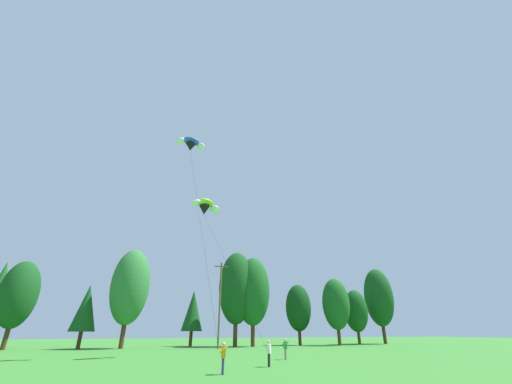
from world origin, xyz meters
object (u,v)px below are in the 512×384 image
object	(u,v)px
kite_flyer_near	(223,355)
parafoil_kite_high_blue_white	(191,144)
kite_flyer_mid	(269,351)
kite_flyer_far	(285,347)
parafoil_kite_mid_lime_white	(205,206)
utility_pole	(220,302)

from	to	relation	value
kite_flyer_near	parafoil_kite_high_blue_white	xyz separation A→B (m)	(-2.19, 13.05, 22.15)
kite_flyer_mid	kite_flyer_far	bearing A→B (deg)	56.84
kite_flyer_near	parafoil_kite_high_blue_white	bearing A→B (deg)	99.51
kite_flyer_near	parafoil_kite_mid_lime_white	xyz separation A→B (m)	(0.16, 13.82, 14.58)
utility_pole	parafoil_kite_mid_lime_white	distance (m)	17.81
kite_flyer_near	kite_flyer_mid	bearing A→B (deg)	38.37
utility_pole	kite_flyer_near	bearing A→B (deg)	-100.63
kite_flyer_near	kite_flyer_far	world-z (taller)	same
parafoil_kite_high_blue_white	parafoil_kite_mid_lime_white	size ratio (longest dim) A/B	1.47
utility_pole	kite_flyer_far	size ratio (longest dim) A/B	7.14
utility_pole	parafoil_kite_high_blue_white	distance (m)	23.82
kite_flyer_near	kite_flyer_far	size ratio (longest dim) A/B	1.00
kite_flyer_mid	parafoil_kite_high_blue_white	distance (m)	25.04
utility_pole	kite_flyer_near	xyz separation A→B (m)	(-5.28, -28.14, -5.31)
kite_flyer_near	parafoil_kite_high_blue_white	world-z (taller)	parafoil_kite_high_blue_white
kite_flyer_far	parafoil_kite_mid_lime_white	distance (m)	17.16
kite_flyer_mid	parafoil_kite_mid_lime_white	bearing A→B (deg)	109.70
parafoil_kite_high_blue_white	parafoil_kite_mid_lime_white	bearing A→B (deg)	18.12
kite_flyer_far	parafoil_kite_mid_lime_white	bearing A→B (deg)	143.26
parafoil_kite_mid_lime_white	parafoil_kite_high_blue_white	bearing A→B (deg)	-161.88
utility_pole	kite_flyer_near	world-z (taller)	utility_pole
utility_pole	kite_flyer_mid	world-z (taller)	utility_pole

